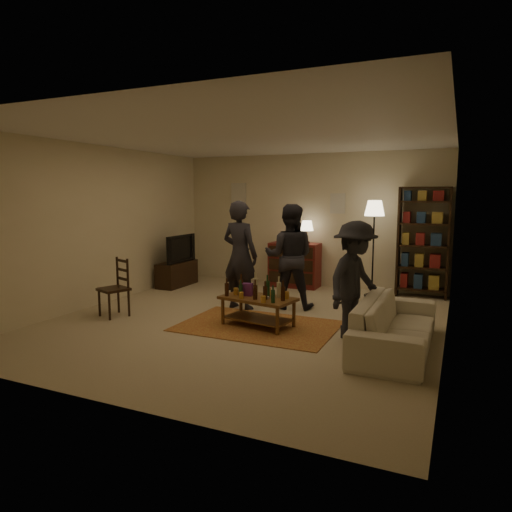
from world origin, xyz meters
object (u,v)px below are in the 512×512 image
Objects in this scene: tv_stand at (177,267)px; bookshelf at (423,241)px; dresser at (295,264)px; person_left at (240,255)px; person_by_sofa at (355,280)px; floor_lamp at (374,215)px; sofa at (396,325)px; dining_chair at (117,285)px; coffee_table at (258,300)px; person_right at (289,257)px.

tv_stand is 4.84m from bookshelf.
bookshelf is at bearing 1.57° from dresser.
person_left is 1.15× the size of person_by_sofa.
floor_lamp is 2.64m from person_left.
dresser is 3.93m from sofa.
tv_stand is at bearing 64.66° from sofa.
dresser is 0.76× the size of person_left.
coffee_table is at bearing 29.86° from dining_chair.
coffee_table is at bearing -80.87° from dresser.
bookshelf is 1.14× the size of floor_lamp.
tv_stand reaches higher than coffee_table.
floor_lamp is 3.18m from sofa.
floor_lamp is at bearing -157.25° from bookshelf.
floor_lamp is at bearing 66.62° from coffee_table.
bookshelf reaches higher than tv_stand.
person_left reaches higher than person_right.
dresser is (1.76, 3.28, -0.01)m from dining_chair.
tv_stand is at bearing -157.93° from dresser.
bookshelf reaches higher than floor_lamp.
sofa is at bearing 129.20° from person_right.
dining_chair is 2.42m from tv_stand.
sofa is at bearing 168.73° from person_left.
bookshelf is 1.31× the size of person_by_sofa.
dining_chair is 0.52× the size of person_left.
dresser is at bearing 37.54° from sofa.
floor_lamp reaches higher than dresser.
person_left is at bearing 87.41° from person_by_sofa.
sofa is at bearing -91.96° from person_by_sofa.
bookshelf is at bearing 56.61° from coffee_table.
dresser is 0.77× the size of floor_lamp.
person_by_sofa reaches higher than dining_chair.
person_by_sofa is at bearing -101.48° from bookshelf.
person_by_sofa is (4.09, -1.99, 0.39)m from tv_stand.
person_left reaches higher than tv_stand.
tv_stand is (-2.72, 2.01, -0.00)m from coffee_table.
person_left is (-2.61, 1.03, 0.59)m from sofa.
person_by_sofa is at bearing 0.84° from coffee_table.
person_right is (-1.11, -1.42, -0.65)m from floor_lamp.
bookshelf is 1.17× the size of person_right.
tv_stand is at bearing 143.60° from coffee_table.
dresser is at bearing 99.13° from coffee_table.
bookshelf is (2.44, 0.07, 0.56)m from dresser.
bookshelf is at bearing -0.82° from sofa.
dining_chair is at bearing 92.30° from sofa.
person_by_sofa is at bearing -25.92° from tv_stand.
coffee_table is 1.22× the size of dining_chair.
dining_chair is at bearing -78.35° from tv_stand.
person_by_sofa is at bearing 168.59° from person_left.
person_right reaches higher than sofa.
bookshelf is 1.02m from floor_lamp.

